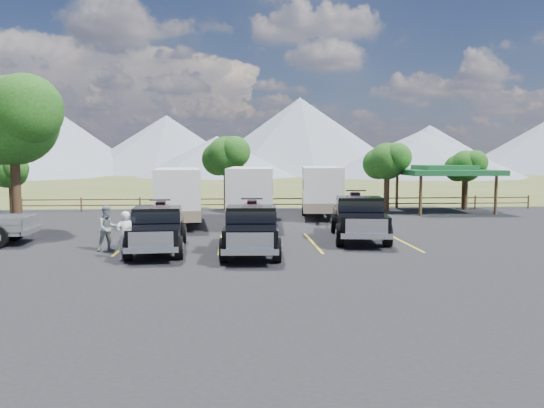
{
  "coord_description": "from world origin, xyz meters",
  "views": [
    {
      "loc": [
        -1.34,
        -18.7,
        3.74
      ],
      "look_at": [
        0.33,
        5.66,
        1.6
      ],
      "focal_mm": 35.0,
      "sensor_mm": 36.0,
      "label": 1
    }
  ],
  "objects": [
    {
      "name": "rail_fence",
      "position": [
        2.0,
        18.5,
        0.61
      ],
      "size": [
        36.12,
        0.12,
        1.0
      ],
      "color": "brown",
      "rests_on": "ground"
    },
    {
      "name": "tree_nw_small",
      "position": [
        -16.02,
        17.01,
        2.78
      ],
      "size": [
        2.59,
        2.43,
        3.85
      ],
      "color": "black",
      "rests_on": "ground"
    },
    {
      "name": "mountain_range",
      "position": [
        -7.63,
        105.98,
        7.87
      ],
      "size": [
        209.0,
        71.0,
        20.0
      ],
      "color": "gray",
      "rests_on": "ground"
    },
    {
      "name": "rig_right",
      "position": [
        4.25,
        5.03,
        1.08
      ],
      "size": [
        2.92,
        6.68,
        2.16
      ],
      "rotation": [
        0.0,
        0.0,
        -0.13
      ],
      "color": "black",
      "rests_on": "asphalt_lot"
    },
    {
      "name": "trailer_right",
      "position": [
        4.04,
        14.43,
        1.67
      ],
      "size": [
        3.14,
        9.04,
        3.12
      ],
      "rotation": [
        0.0,
        0.0,
        -0.11
      ],
      "color": "white",
      "rests_on": "asphalt_lot"
    },
    {
      "name": "tree_big_nw",
      "position": [
        -12.55,
        9.03,
        5.6
      ],
      "size": [
        5.54,
        5.18,
        7.84
      ],
      "color": "black",
      "rests_on": "ground"
    },
    {
      "name": "rig_left",
      "position": [
        -4.44,
        2.46,
        0.99
      ],
      "size": [
        2.37,
        6.0,
        1.97
      ],
      "rotation": [
        0.0,
        0.0,
        0.06
      ],
      "color": "black",
      "rests_on": "asphalt_lot"
    },
    {
      "name": "stall_lines",
      "position": [
        0.0,
        4.0,
        0.04
      ],
      "size": [
        12.12,
        5.5,
        0.01
      ],
      "color": "gold",
      "rests_on": "asphalt_lot"
    },
    {
      "name": "asphalt_lot",
      "position": [
        0.0,
        3.0,
        0.02
      ],
      "size": [
        44.0,
        34.0,
        0.04
      ],
      "primitive_type": "cube",
      "color": "black",
      "rests_on": "ground"
    },
    {
      "name": "person_b",
      "position": [
        -6.43,
        2.55,
        0.94
      ],
      "size": [
        1.1,
        1.03,
        1.81
      ],
      "primitive_type": "imported",
      "rotation": [
        0.0,
        0.0,
        0.52
      ],
      "color": "gray",
      "rests_on": "asphalt_lot"
    },
    {
      "name": "trailer_center",
      "position": [
        -0.48,
        10.73,
        1.69
      ],
      "size": [
        2.8,
        9.11,
        3.16
      ],
      "rotation": [
        0.0,
        0.0,
        -0.06
      ],
      "color": "white",
      "rests_on": "asphalt_lot"
    },
    {
      "name": "tree_ne_b",
      "position": [
        14.98,
        18.01,
        3.13
      ],
      "size": [
        2.77,
        2.59,
        4.27
      ],
      "color": "black",
      "rests_on": "ground"
    },
    {
      "name": "pavilion",
      "position": [
        13.0,
        17.0,
        2.79
      ],
      "size": [
        6.2,
        6.2,
        3.22
      ],
      "color": "brown",
      "rests_on": "ground"
    },
    {
      "name": "person_a",
      "position": [
        -5.38,
        0.72,
        0.92
      ],
      "size": [
        0.77,
        0.69,
        1.77
      ],
      "primitive_type": "imported",
      "rotation": [
        0.0,
        0.0,
        3.66
      ],
      "color": "white",
      "rests_on": "asphalt_lot"
    },
    {
      "name": "trailer_left",
      "position": [
        -4.55,
        10.75,
        1.67
      ],
      "size": [
        3.02,
        8.99,
        3.11
      ],
      "rotation": [
        0.0,
        0.0,
        0.1
      ],
      "color": "white",
      "rests_on": "asphalt_lot"
    },
    {
      "name": "tree_north",
      "position": [
        -2.03,
        19.02,
        3.83
      ],
      "size": [
        3.46,
        3.24,
        5.25
      ],
      "color": "black",
      "rests_on": "ground"
    },
    {
      "name": "tree_ne_a",
      "position": [
        8.97,
        17.01,
        3.48
      ],
      "size": [
        3.11,
        2.92,
        4.76
      ],
      "color": "black",
      "rests_on": "ground"
    },
    {
      "name": "ground",
      "position": [
        0.0,
        0.0,
        0.0
      ],
      "size": [
        320.0,
        320.0,
        0.0
      ],
      "primitive_type": "plane",
      "color": "#485624",
      "rests_on": "ground"
    },
    {
      "name": "rig_center",
      "position": [
        -0.74,
        1.85,
        1.02
      ],
      "size": [
        2.38,
        6.2,
        2.04
      ],
      "rotation": [
        0.0,
        0.0,
        -0.05
      ],
      "color": "black",
      "rests_on": "asphalt_lot"
    }
  ]
}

